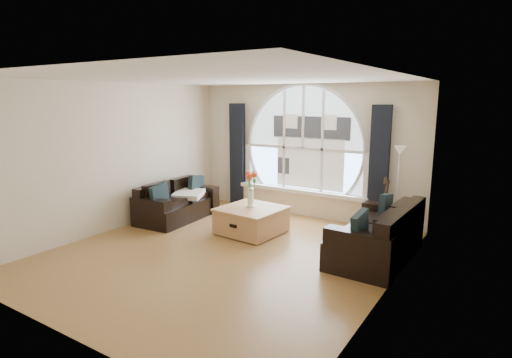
# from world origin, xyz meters

# --- Properties ---
(ground) EXTENTS (5.00, 5.50, 0.01)m
(ground) POSITION_xyz_m (0.00, 0.00, 0.00)
(ground) COLOR brown
(ground) RESTS_ON ground
(ceiling) EXTENTS (5.00, 5.50, 0.01)m
(ceiling) POSITION_xyz_m (0.00, 0.00, 2.70)
(ceiling) COLOR silver
(ceiling) RESTS_ON ground
(wall_back) EXTENTS (5.00, 0.01, 2.70)m
(wall_back) POSITION_xyz_m (0.00, 2.75, 1.35)
(wall_back) COLOR beige
(wall_back) RESTS_ON ground
(wall_front) EXTENTS (5.00, 0.01, 2.70)m
(wall_front) POSITION_xyz_m (0.00, -2.75, 1.35)
(wall_front) COLOR beige
(wall_front) RESTS_ON ground
(wall_left) EXTENTS (0.01, 5.50, 2.70)m
(wall_left) POSITION_xyz_m (-2.50, 0.00, 1.35)
(wall_left) COLOR beige
(wall_left) RESTS_ON ground
(wall_right) EXTENTS (0.01, 5.50, 2.70)m
(wall_right) POSITION_xyz_m (2.50, 0.00, 1.35)
(wall_right) COLOR beige
(wall_right) RESTS_ON ground
(attic_slope) EXTENTS (0.92, 5.50, 0.72)m
(attic_slope) POSITION_xyz_m (2.20, 0.00, 2.35)
(attic_slope) COLOR silver
(attic_slope) RESTS_ON ground
(arched_window) EXTENTS (2.60, 0.06, 2.15)m
(arched_window) POSITION_xyz_m (0.00, 2.72, 1.62)
(arched_window) COLOR silver
(arched_window) RESTS_ON wall_back
(window_sill) EXTENTS (2.90, 0.22, 0.08)m
(window_sill) POSITION_xyz_m (0.00, 2.65, 0.51)
(window_sill) COLOR white
(window_sill) RESTS_ON wall_back
(window_frame) EXTENTS (2.76, 0.08, 2.15)m
(window_frame) POSITION_xyz_m (0.00, 2.69, 1.62)
(window_frame) COLOR white
(window_frame) RESTS_ON wall_back
(neighbor_house) EXTENTS (1.70, 0.02, 1.50)m
(neighbor_house) POSITION_xyz_m (0.15, 2.71, 1.50)
(neighbor_house) COLOR silver
(neighbor_house) RESTS_ON wall_back
(curtain_left) EXTENTS (0.35, 0.12, 2.30)m
(curtain_left) POSITION_xyz_m (-1.60, 2.63, 1.15)
(curtain_left) COLOR black
(curtain_left) RESTS_ON ground
(curtain_right) EXTENTS (0.35, 0.12, 2.30)m
(curtain_right) POSITION_xyz_m (1.60, 2.63, 1.15)
(curtain_right) COLOR black
(curtain_right) RESTS_ON ground
(sofa_left) EXTENTS (0.94, 1.72, 0.74)m
(sofa_left) POSITION_xyz_m (-1.94, 1.00, 0.40)
(sofa_left) COLOR black
(sofa_left) RESTS_ON ground
(sofa_right) EXTENTS (1.02, 1.93, 0.84)m
(sofa_right) POSITION_xyz_m (2.05, 1.07, 0.40)
(sofa_right) COLOR black
(sofa_right) RESTS_ON ground
(coffee_chest) EXTENTS (1.13, 1.13, 0.51)m
(coffee_chest) POSITION_xyz_m (-0.20, 1.07, 0.26)
(coffee_chest) COLOR #B6814F
(coffee_chest) RESTS_ON ground
(throw_blanket) EXTENTS (0.72, 0.72, 0.10)m
(throw_blanket) POSITION_xyz_m (-1.81, 1.19, 0.50)
(throw_blanket) COLOR silver
(throw_blanket) RESTS_ON sofa_left
(vase_flowers) EXTENTS (0.24, 0.24, 0.70)m
(vase_flowers) POSITION_xyz_m (-0.25, 1.11, 0.86)
(vase_flowers) COLOR white
(vase_flowers) RESTS_ON coffee_chest
(floor_lamp) EXTENTS (0.24, 0.24, 1.60)m
(floor_lamp) POSITION_xyz_m (2.02, 2.38, 0.80)
(floor_lamp) COLOR #B2B2B2
(floor_lamp) RESTS_ON ground
(guitar) EXTENTS (0.42, 0.36, 1.06)m
(guitar) POSITION_xyz_m (1.84, 2.33, 0.53)
(guitar) COLOR brown
(guitar) RESTS_ON ground
(potted_plant) EXTENTS (0.17, 0.14, 0.30)m
(potted_plant) POSITION_xyz_m (-1.17, 2.65, 0.70)
(potted_plant) COLOR #1E6023
(potted_plant) RESTS_ON window_sill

